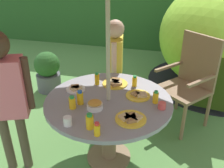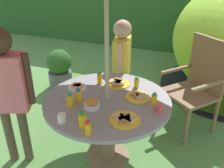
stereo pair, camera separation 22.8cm
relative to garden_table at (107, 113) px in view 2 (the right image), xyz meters
The scene contains 21 objects.
ground_plane 0.55m from the garden_table, ahead, with size 10.00×10.00×0.02m, color #548442.
hedge_backdrop 3.73m from the garden_table, 90.00° to the left, with size 9.00×0.70×2.03m, color #285623.
garden_table is the anchor object (origin of this frame).
wooden_chair 1.14m from the garden_table, 49.63° to the left, with size 0.69×0.68×1.07m.
potted_plant 1.75m from the garden_table, 136.77° to the left, with size 0.37×0.37×0.61m.
child_in_yellow_shirt 0.86m from the garden_table, 99.79° to the left, with size 0.22×0.41×1.21m.
child_in_pink_shirt 0.93m from the garden_table, 157.81° to the right, with size 0.43×0.31×1.35m.
snack_bowl 0.26m from the garden_table, 112.29° to the right, with size 0.14×0.14×0.07m.
plate_far_left 0.35m from the garden_table, 93.00° to the left, with size 0.25×0.25×0.03m.
plate_mid_right 0.39m from the garden_table, 45.63° to the right, with size 0.25×0.25×0.03m.
plate_mid_left 0.40m from the garden_table, 164.58° to the left, with size 0.18×0.18×0.03m.
plate_center_back 0.32m from the garden_table, 26.40° to the left, with size 0.23×0.23×0.03m.
juice_bottle_near_left 0.38m from the garden_table, 125.74° to the left, with size 0.05×0.05×0.13m.
juice_bottle_near_right 0.46m from the garden_table, ahead, with size 0.05×0.05×0.12m.
juice_bottle_far_right 0.54m from the garden_table, 84.04° to the right, with size 0.05×0.05×0.11m.
juice_bottle_center_front 0.39m from the garden_table, 140.27° to the right, with size 0.06×0.06×0.12m.
juice_bottle_front_edge 0.49m from the garden_table, 93.08° to the right, with size 0.06×0.06×0.13m.
juice_bottle_back_edge 0.33m from the garden_table, 149.20° to the right, with size 0.06×0.06×0.13m.
juice_bottle_spot_a 0.42m from the garden_table, 60.73° to the left, with size 0.05×0.05×0.11m.
cup_near 0.51m from the garden_table, ahead, with size 0.07×0.07×0.06m, color #E04C47.
cup_far 0.52m from the garden_table, 114.19° to the right, with size 0.07×0.07×0.07m, color white.
Camera 2 is at (0.73, -1.80, 1.84)m, focal length 40.13 mm.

